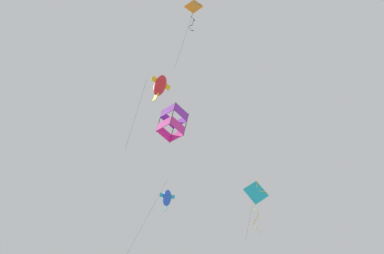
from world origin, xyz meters
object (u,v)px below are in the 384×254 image
(kite_diamond_low_drifter, at_px, (193,8))
(kite_box_near_left, at_px, (173,123))
(kite_fish_highest, at_px, (167,198))
(kite_diamond_near_right, at_px, (256,193))
(kite_fish_far_centre, at_px, (160,86))

(kite_diamond_low_drifter, distance_m, kite_box_near_left, 8.19)
(kite_fish_highest, distance_m, kite_diamond_near_right, 7.53)
(kite_fish_far_centre, relative_size, kite_diamond_near_right, 1.07)
(kite_diamond_low_drifter, xyz_separation_m, kite_fish_highest, (-4.03, 14.59, -3.52))
(kite_diamond_near_right, bearing_deg, kite_box_near_left, -161.67)
(kite_fish_highest, height_order, kite_diamond_near_right, kite_diamond_near_right)
(kite_fish_highest, bearing_deg, kite_diamond_low_drifter, -95.09)
(kite_fish_far_centre, bearing_deg, kite_fish_highest, 53.78)
(kite_box_near_left, bearing_deg, kite_diamond_low_drifter, -126.77)
(kite_fish_highest, xyz_separation_m, kite_diamond_near_right, (7.32, 1.39, 1.04))
(kite_fish_far_centre, bearing_deg, kite_box_near_left, 45.11)
(kite_diamond_low_drifter, relative_size, kite_fish_highest, 0.97)
(kite_box_near_left, relative_size, kite_fish_highest, 0.27)
(kite_fish_far_centre, relative_size, kite_fish_highest, 0.68)
(kite_box_near_left, relative_size, kite_diamond_near_right, 0.43)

